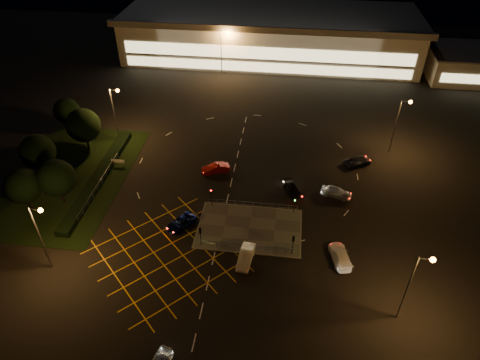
# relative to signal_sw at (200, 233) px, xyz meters

# --- Properties ---
(ground) EXTENTS (180.00, 180.00, 0.00)m
(ground) POSITION_rel_signal_sw_xyz_m (4.00, 5.99, -2.37)
(ground) COLOR black
(ground) RESTS_ON ground
(pedestrian_island) EXTENTS (14.00, 9.00, 0.12)m
(pedestrian_island) POSITION_rel_signal_sw_xyz_m (6.00, 3.99, -2.31)
(pedestrian_island) COLOR #4C4944
(pedestrian_island) RESTS_ON ground
(grass_verge) EXTENTS (18.00, 30.00, 0.08)m
(grass_verge) POSITION_rel_signal_sw_xyz_m (-24.00, 11.99, -2.33)
(grass_verge) COLOR black
(grass_verge) RESTS_ON ground
(hedge) EXTENTS (2.00, 26.00, 1.00)m
(hedge) POSITION_rel_signal_sw_xyz_m (-19.00, 11.99, -1.87)
(hedge) COLOR black
(hedge) RESTS_ON ground
(supermarket) EXTENTS (72.00, 26.50, 10.50)m
(supermarket) POSITION_rel_signal_sw_xyz_m (4.00, 67.95, 2.95)
(supermarket) COLOR beige
(supermarket) RESTS_ON ground
(retail_unit_a) EXTENTS (18.80, 14.80, 6.35)m
(retail_unit_a) POSITION_rel_signal_sw_xyz_m (50.00, 59.97, 0.85)
(retail_unit_a) COLOR beige
(retail_unit_a) RESTS_ON ground
(streetlight_sw) EXTENTS (1.78, 0.56, 10.03)m
(streetlight_sw) POSITION_rel_signal_sw_xyz_m (-17.56, -6.01, 4.20)
(streetlight_sw) COLOR slate
(streetlight_sw) RESTS_ON ground
(streetlight_se) EXTENTS (1.78, 0.56, 10.03)m
(streetlight_se) POSITION_rel_signal_sw_xyz_m (24.44, -8.01, 4.20)
(streetlight_se) COLOR slate
(streetlight_se) RESTS_ON ground
(streetlight_nw) EXTENTS (1.78, 0.56, 10.03)m
(streetlight_nw) POSITION_rel_signal_sw_xyz_m (-19.56, 23.99, 4.20)
(streetlight_nw) COLOR slate
(streetlight_nw) RESTS_ON ground
(streetlight_ne) EXTENTS (1.78, 0.56, 10.03)m
(streetlight_ne) POSITION_rel_signal_sw_xyz_m (28.44, 25.99, 4.20)
(streetlight_ne) COLOR slate
(streetlight_ne) RESTS_ON ground
(streetlight_far_left) EXTENTS (1.78, 0.56, 10.03)m
(streetlight_far_left) POSITION_rel_signal_sw_xyz_m (-5.56, 53.99, 4.20)
(streetlight_far_left) COLOR slate
(streetlight_far_left) RESTS_ON ground
(streetlight_far_right) EXTENTS (1.78, 0.56, 10.03)m
(streetlight_far_right) POSITION_rel_signal_sw_xyz_m (34.44, 55.99, 4.20)
(streetlight_far_right) COLOR slate
(streetlight_far_right) RESTS_ON ground
(signal_sw) EXTENTS (0.28, 0.30, 3.15)m
(signal_sw) POSITION_rel_signal_sw_xyz_m (0.00, 0.00, 0.00)
(signal_sw) COLOR black
(signal_sw) RESTS_ON pedestrian_island
(signal_se) EXTENTS (0.28, 0.30, 3.15)m
(signal_se) POSITION_rel_signal_sw_xyz_m (12.00, 0.00, 0.00)
(signal_se) COLOR black
(signal_se) RESTS_ON pedestrian_island
(signal_nw) EXTENTS (0.28, 0.30, 3.15)m
(signal_nw) POSITION_rel_signal_sw_xyz_m (0.00, 7.99, 0.00)
(signal_nw) COLOR black
(signal_nw) RESTS_ON pedestrian_island
(signal_ne) EXTENTS (0.28, 0.30, 3.15)m
(signal_ne) POSITION_rel_signal_sw_xyz_m (12.00, 7.99, 0.00)
(signal_ne) COLOR black
(signal_ne) RESTS_ON pedestrian_island
(tree_a) EXTENTS (5.04, 5.04, 6.86)m
(tree_a) POSITION_rel_signal_sw_xyz_m (-26.00, 3.99, 1.97)
(tree_a) COLOR black
(tree_a) RESTS_ON ground
(tree_b) EXTENTS (5.40, 5.40, 7.35)m
(tree_b) POSITION_rel_signal_sw_xyz_m (-28.00, 11.99, 2.28)
(tree_b) COLOR black
(tree_b) RESTS_ON ground
(tree_c) EXTENTS (5.76, 5.76, 7.84)m
(tree_c) POSITION_rel_signal_sw_xyz_m (-24.00, 19.99, 2.59)
(tree_c) COLOR black
(tree_c) RESTS_ON ground
(tree_d) EXTENTS (4.68, 4.68, 6.37)m
(tree_d) POSITION_rel_signal_sw_xyz_m (-30.00, 25.99, 1.65)
(tree_d) COLOR black
(tree_d) RESTS_ON ground
(tree_e) EXTENTS (5.40, 5.40, 7.35)m
(tree_e) POSITION_rel_signal_sw_xyz_m (-22.00, 5.99, 2.28)
(tree_e) COLOR black
(tree_e) RESTS_ON ground
(car_queue_white) EXTENTS (2.09, 4.74, 1.51)m
(car_queue_white) POSITION_rel_signal_sw_xyz_m (6.17, -1.86, -1.61)
(car_queue_white) COLOR silver
(car_queue_white) RESTS_ON ground
(car_left_blue) EXTENTS (4.18, 5.00, 1.27)m
(car_left_blue) POSITION_rel_signal_sw_xyz_m (-3.50, 3.36, -1.73)
(car_left_blue) COLOR #0C174A
(car_left_blue) RESTS_ON ground
(car_far_dkgrey) EXTENTS (3.50, 4.74, 1.28)m
(car_far_dkgrey) POSITION_rel_signal_sw_xyz_m (11.73, 12.73, -1.73)
(car_far_dkgrey) COLOR black
(car_far_dkgrey) RESTS_ON ground
(car_right_silver) EXTENTS (4.95, 3.03, 1.58)m
(car_right_silver) POSITION_rel_signal_sw_xyz_m (18.22, 12.66, -1.58)
(car_right_silver) COLOR silver
(car_right_silver) RESTS_ON ground
(car_circ_red) EXTENTS (4.82, 3.17, 1.50)m
(car_circ_red) POSITION_rel_signal_sw_xyz_m (-0.90, 16.37, -1.62)
(car_circ_red) COLOR maroon
(car_circ_red) RESTS_ON ground
(car_east_grey) EXTENTS (5.23, 4.39, 1.33)m
(car_east_grey) POSITION_rel_signal_sw_xyz_m (22.23, 21.43, -1.70)
(car_east_grey) COLOR black
(car_east_grey) RESTS_ON ground
(car_approach_white) EXTENTS (3.14, 5.47, 1.49)m
(car_approach_white) POSITION_rel_signal_sw_xyz_m (18.11, -0.16, -1.62)
(car_approach_white) COLOR silver
(car_approach_white) RESTS_ON ground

